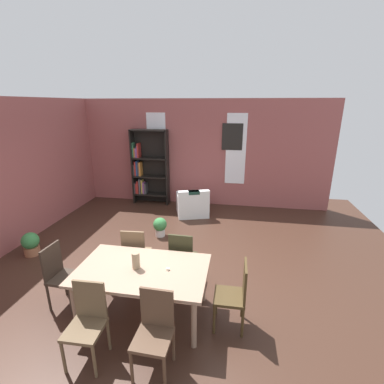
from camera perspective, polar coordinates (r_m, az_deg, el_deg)
ground_plane at (r=5.16m, az=-5.90°, el=-15.86°), size 9.27×9.27×0.00m
back_wall_brick at (r=7.95m, az=0.79°, el=8.06°), size 7.48×0.12×2.99m
window_pane_0 at (r=8.11m, az=-7.32°, el=9.18°), size 0.55×0.02×1.95m
window_pane_1 at (r=7.76m, az=9.10°, el=8.71°), size 0.55×0.02×1.95m
dining_table at (r=3.94m, az=-10.25°, el=-16.32°), size 1.76×1.06×0.74m
vase_on_table at (r=3.86m, az=-11.57°, el=-13.76°), size 0.11×0.11×0.23m
tealight_candle_0 at (r=3.81m, az=-5.02°, el=-15.65°), size 0.04×0.04×0.03m
dining_chair_far_right at (r=4.53m, az=-2.02°, el=-13.30°), size 0.41×0.41×0.95m
dining_chair_head_left at (r=4.56m, az=-25.65°, el=-15.04°), size 0.42×0.42×0.95m
dining_chair_near_left at (r=3.65m, az=-20.93°, el=-23.59°), size 0.41×0.41×0.95m
dining_chair_near_right at (r=3.37m, az=-7.79°, el=-26.43°), size 0.41×0.41×0.95m
dining_chair_head_right at (r=3.84m, az=8.98°, el=-20.06°), size 0.41×0.41×0.95m
dining_chair_far_left at (r=4.74m, az=-11.58°, el=-12.20°), size 0.43×0.43×0.95m
bookshelf_tall at (r=8.14m, az=-9.28°, el=4.87°), size 1.06×0.31×2.17m
armchair_white at (r=7.35m, az=0.07°, el=-2.63°), size 1.01×1.01×0.75m
potted_plant_by_shelf at (r=6.24m, az=-6.66°, el=-7.03°), size 0.30×0.30×0.43m
potted_plant_corner at (r=6.33m, az=-30.48°, el=-9.20°), size 0.33×0.33×0.46m
framed_picture at (r=7.71m, az=8.37°, el=11.27°), size 0.56×0.03×0.72m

